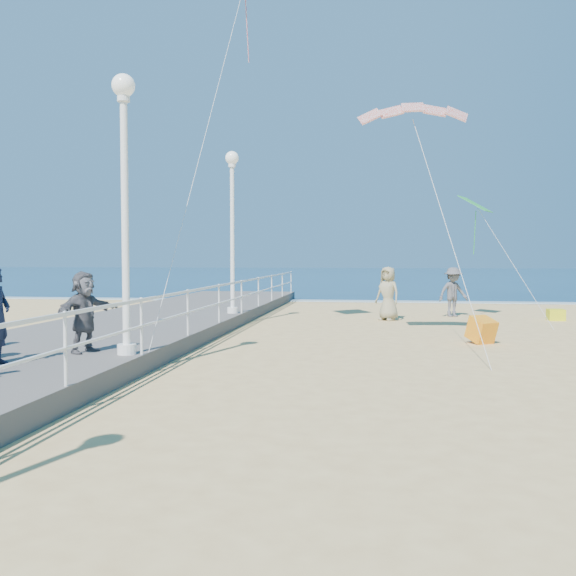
# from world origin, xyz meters

# --- Properties ---
(ground) EXTENTS (160.00, 160.00, 0.00)m
(ground) POSITION_xyz_m (0.00, 0.00, 0.00)
(ground) COLOR #E3BF77
(ground) RESTS_ON ground
(ocean) EXTENTS (160.00, 90.00, 0.05)m
(ocean) POSITION_xyz_m (0.00, 65.00, 0.01)
(ocean) COLOR #0D2D4E
(ocean) RESTS_ON ground
(surf_line) EXTENTS (160.00, 1.20, 0.04)m
(surf_line) POSITION_xyz_m (0.00, 20.50, 0.03)
(surf_line) COLOR silver
(surf_line) RESTS_ON ground
(boardwalk) EXTENTS (5.00, 44.00, 0.40)m
(boardwalk) POSITION_xyz_m (-7.50, 0.00, 0.20)
(boardwalk) COLOR #67625D
(boardwalk) RESTS_ON ground
(railing) EXTENTS (0.05, 42.00, 0.55)m
(railing) POSITION_xyz_m (-5.05, 0.00, 1.25)
(railing) COLOR white
(railing) RESTS_ON boardwalk
(lamp_post_mid) EXTENTS (0.44, 0.44, 5.32)m
(lamp_post_mid) POSITION_xyz_m (-5.35, 0.00, 3.66)
(lamp_post_mid) COLOR white
(lamp_post_mid) RESTS_ON boardwalk
(lamp_post_far) EXTENTS (0.44, 0.44, 5.32)m
(lamp_post_far) POSITION_xyz_m (-5.35, 9.00, 3.66)
(lamp_post_far) COLOR white
(lamp_post_far) RESTS_ON boardwalk
(spectator_5) EXTENTS (0.95, 1.56, 1.60)m
(spectator_5) POSITION_xyz_m (-6.26, 0.12, 1.20)
(spectator_5) COLOR #515054
(spectator_5) RESTS_ON boardwalk
(beach_walker_a) EXTENTS (1.39, 1.15, 1.86)m
(beach_walker_a) POSITION_xyz_m (2.21, 13.07, 0.93)
(beach_walker_a) COLOR #535257
(beach_walker_a) RESTS_ON ground
(beach_walker_c) EXTENTS (1.11, 1.04, 1.91)m
(beach_walker_c) POSITION_xyz_m (-0.24, 11.35, 0.96)
(beach_walker_c) COLOR #998E69
(beach_walker_c) RESTS_ON ground
(box_kite) EXTENTS (0.85, 0.90, 0.74)m
(box_kite) POSITION_xyz_m (2.11, 5.53, 0.30)
(box_kite) COLOR #F0550E
(box_kite) RESTS_ON ground
(beach_chair_left) EXTENTS (0.55, 0.55, 0.40)m
(beach_chair_left) POSITION_xyz_m (5.69, 12.18, 0.20)
(beach_chair_left) COLOR yellow
(beach_chair_left) RESTS_ON ground
(kite_parafoil) EXTENTS (2.84, 0.94, 0.65)m
(kite_parafoil) POSITION_xyz_m (0.27, 5.26, 6.11)
(kite_parafoil) COLOR red
(kite_diamond_green) EXTENTS (1.37, 1.45, 0.60)m
(kite_diamond_green) POSITION_xyz_m (2.86, 12.29, 4.17)
(kite_diamond_green) COLOR green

